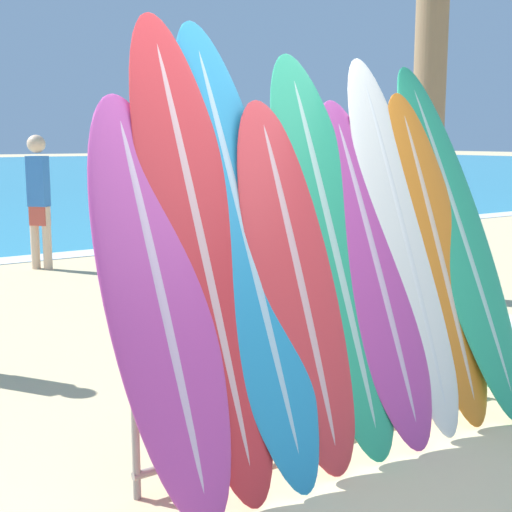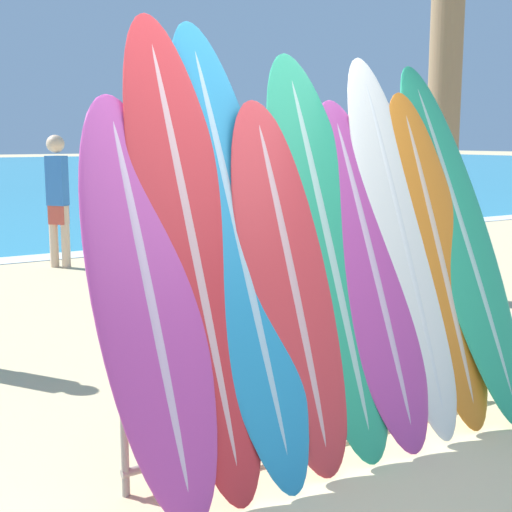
{
  "view_description": "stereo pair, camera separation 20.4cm",
  "coord_description": "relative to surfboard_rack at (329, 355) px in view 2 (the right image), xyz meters",
  "views": [
    {
      "loc": [
        -2.22,
        -2.52,
        1.75
      ],
      "look_at": [
        0.38,
        1.31,
        0.99
      ],
      "focal_mm": 50.0,
      "sensor_mm": 36.0,
      "label": 1
    },
    {
      "loc": [
        -2.05,
        -2.63,
        1.75
      ],
      "look_at": [
        0.38,
        1.31,
        0.99
      ],
      "focal_mm": 50.0,
      "sensor_mm": 36.0,
      "label": 2
    }
  ],
  "objects": [
    {
      "name": "surfboard_slot_6",
      "position": [
        0.57,
        0.04,
        0.62
      ],
      "size": [
        0.5,
        0.97,
        2.27
      ],
      "color": "silver",
      "rests_on": "ground_plane"
    },
    {
      "name": "surfboard_slot_4",
      "position": [
        0.01,
        0.05,
        0.61
      ],
      "size": [
        0.59,
        0.96,
        2.26
      ],
      "color": "#289E70",
      "rests_on": "ground_plane"
    },
    {
      "name": "person_far_left",
      "position": [
        2.21,
        5.4,
        0.38
      ],
      "size": [
        0.22,
        0.28,
        1.65
      ],
      "rotation": [
        0.0,
        0.0,
        1.41
      ],
      "color": "tan",
      "rests_on": "ground_plane"
    },
    {
      "name": "surfboard_rack",
      "position": [
        0.0,
        0.0,
        0.0
      ],
      "size": [
        2.54,
        0.04,
        0.96
      ],
      "color": "gray",
      "rests_on": "ground_plane"
    },
    {
      "name": "surfboard_slot_7",
      "position": [
        0.84,
        0.0,
        0.51
      ],
      "size": [
        0.54,
        0.85,
        2.06
      ],
      "color": "orange",
      "rests_on": "ground_plane"
    },
    {
      "name": "cooler_box",
      "position": [
        1.8,
        0.19,
        -0.32
      ],
      "size": [
        0.62,
        0.36,
        0.38
      ],
      "color": "#389366",
      "rests_on": "ground_plane"
    },
    {
      "name": "surfboard_slot_0",
      "position": [
        -1.12,
        -0.01,
        0.48
      ],
      "size": [
        0.56,
        1.02,
        2.0
      ],
      "color": "#B23D8E",
      "rests_on": "ground_plane"
    },
    {
      "name": "ground_plane",
      "position": [
        -0.38,
        -0.51,
        -0.52
      ],
      "size": [
        160.0,
        160.0,
        0.0
      ],
      "primitive_type": "plane",
      "color": "#CCB789"
    },
    {
      "name": "person_far_right",
      "position": [
        1.48,
        2.35,
        0.38
      ],
      "size": [
        0.22,
        0.28,
        1.65
      ],
      "rotation": [
        0.0,
        0.0,
        4.77
      ],
      "color": "#846047",
      "rests_on": "ground_plane"
    },
    {
      "name": "surfboard_slot_5",
      "position": [
        0.29,
        -0.01,
        0.48
      ],
      "size": [
        0.56,
        0.91,
        2.0
      ],
      "color": "#B23D8E",
      "rests_on": "ground_plane"
    },
    {
      "name": "surfboard_slot_3",
      "position": [
        -0.29,
        -0.02,
        0.47
      ],
      "size": [
        0.57,
        0.85,
        1.98
      ],
      "color": "red",
      "rests_on": "ground_plane"
    },
    {
      "name": "surfboard_slot_1",
      "position": [
        -0.83,
        0.09,
        0.7
      ],
      "size": [
        0.55,
        1.11,
        2.44
      ],
      "color": "red",
      "rests_on": "ground_plane"
    },
    {
      "name": "surfboard_slot_2",
      "position": [
        -0.55,
        0.1,
        0.69
      ],
      "size": [
        0.54,
        1.18,
        2.43
      ],
      "color": "teal",
      "rests_on": "ground_plane"
    },
    {
      "name": "person_mid_beach",
      "position": [
        0.34,
        6.49,
        0.47
      ],
      "size": [
        0.3,
        0.31,
        1.8
      ],
      "rotation": [
        0.0,
        0.0,
        5.42
      ],
      "color": "beige",
      "rests_on": "ground_plane"
    },
    {
      "name": "surfboard_slot_8",
      "position": [
        1.09,
        0.05,
        0.61
      ],
      "size": [
        0.53,
        1.14,
        2.26
      ],
      "color": "#289E70",
      "rests_on": "ground_plane"
    }
  ]
}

